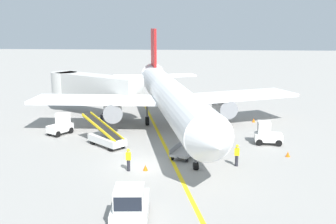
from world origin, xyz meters
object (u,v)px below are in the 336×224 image
baggage_tug_by_cargo_door (61,125)px  ground_crew_wing_walker (237,155)px  baggage_tug_near_wing (267,134)px  safety_cone_nose_left (178,130)px  airliner (170,96)px  baggage_cart_loaded (184,152)px  safety_cone_wingtip_left (145,168)px  pushback_tug (130,205)px  jet_bridge (89,85)px  ground_crew_marshaller (128,159)px  belt_loader_forward_hold (106,137)px  safety_cone_nose_right (254,120)px  safety_cone_wingtip_right (288,154)px

baggage_tug_by_cargo_door → ground_crew_wing_walker: baggage_tug_by_cargo_door is taller
baggage_tug_near_wing → safety_cone_nose_left: baggage_tug_near_wing is taller
airliner → baggage_cart_loaded: size_ratio=9.15×
safety_cone_wingtip_left → pushback_tug: bearing=-87.8°
baggage_tug_near_wing → safety_cone_wingtip_left: bearing=-143.4°
airliner → baggage_cart_loaded: bearing=-77.8°
jet_bridge → ground_crew_marshaller: jet_bridge is taller
belt_loader_forward_hold → safety_cone_nose_right: 17.28m
belt_loader_forward_hold → safety_cone_wingtip_left: (4.32, -5.60, -0.56)m
jet_bridge → safety_cone_wingtip_right: 24.72m
safety_cone_nose_right → safety_cone_wingtip_right: size_ratio=1.00×
pushback_tug → ground_crew_wing_walker: 11.20m
jet_bridge → safety_cone_wingtip_right: bearing=-33.7°
ground_crew_wing_walker → belt_loader_forward_hold: bearing=159.8°
safety_cone_nose_left → safety_cone_wingtip_right: size_ratio=1.00×
safety_cone_wingtip_left → airliner: bearing=86.3°
baggage_cart_loaded → baggage_tug_by_cargo_door: bearing=154.9°
belt_loader_forward_hold → safety_cone_nose_right: size_ratio=10.53×
baggage_tug_by_cargo_door → safety_cone_wingtip_left: 13.22m
safety_cone_nose_right → safety_cone_wingtip_right: 11.52m
baggage_tug_near_wing → belt_loader_forward_hold: bearing=-172.9°
baggage_tug_near_wing → jet_bridge: bearing=151.9°
safety_cone_wingtip_right → airliner: bearing=141.6°
baggage_tug_by_cargo_door → baggage_cart_loaded: bearing=-25.1°
pushback_tug → ground_crew_wing_walker: pushback_tug is taller
baggage_tug_near_wing → safety_cone_nose_right: 8.13m
pushback_tug → belt_loader_forward_hold: belt_loader_forward_hold is taller
safety_cone_nose_left → baggage_cart_loaded: bearing=-82.4°
safety_cone_nose_left → pushback_tug: bearing=-94.6°
baggage_tug_near_wing → baggage_tug_by_cargo_door: (-19.59, 1.63, 0.00)m
baggage_tug_near_wing → baggage_cart_loaded: (-7.21, -4.15, -0.46)m
safety_cone_nose_right → ground_crew_marshaller: bearing=-125.2°
jet_bridge → belt_loader_forward_hold: bearing=-67.6°
airliner → jet_bridge: airliner is taller
ground_crew_wing_walker → baggage_tug_near_wing: bearing=61.5°
baggage_cart_loaded → ground_crew_marshaller: bearing=-139.1°
ground_crew_wing_walker → safety_cone_wingtip_right: size_ratio=3.86×
belt_loader_forward_hold → safety_cone_wingtip_right: 15.52m
safety_cone_nose_left → safety_cone_wingtip_right: (9.37, -6.52, 0.00)m
jet_bridge → safety_cone_nose_left: bearing=-32.7°
pushback_tug → baggage_tug_by_cargo_door: size_ratio=1.38×
baggage_cart_loaded → safety_cone_wingtip_right: baggage_cart_loaded is taller
airliner → safety_cone_nose_left: 3.73m
pushback_tug → belt_loader_forward_hold: size_ratio=0.81×
pushback_tug → ground_crew_wing_walker: (6.46, 9.15, -0.08)m
jet_bridge → safety_cone_wingtip_right: jet_bridge is taller
baggage_tug_by_cargo_door → ground_crew_wing_walker: bearing=-24.5°
baggage_cart_loaded → safety_cone_nose_right: bearing=59.8°
baggage_cart_loaded → ground_crew_wing_walker: size_ratio=2.25×
airliner → safety_cone_wingtip_left: airliner is taller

